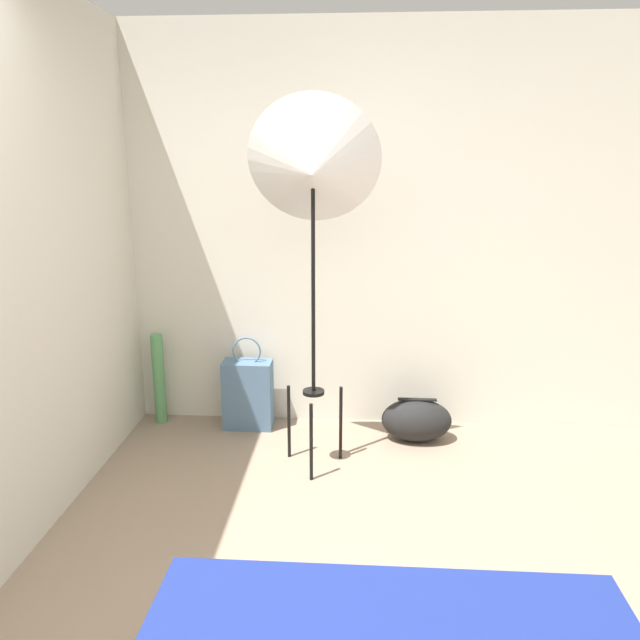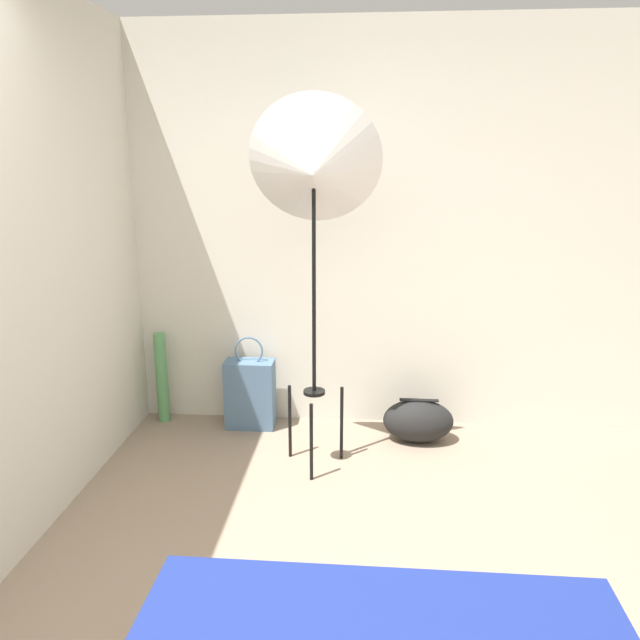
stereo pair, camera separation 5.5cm
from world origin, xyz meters
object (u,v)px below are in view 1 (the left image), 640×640
Objects in this scene: tote_bag at (248,394)px; duffel_bag at (416,420)px; paper_roll at (159,379)px; photo_umbrella at (313,170)px.

tote_bag is 1.13m from duffel_bag.
paper_roll is (-0.62, 0.04, 0.08)m from tote_bag.
duffel_bag is 0.71× the size of paper_roll.
photo_umbrella is at bearing -46.53° from tote_bag.
tote_bag is 1.01× the size of paper_roll.
photo_umbrella reaches higher than duffel_bag.
tote_bag is at bearing 133.47° from photo_umbrella.
photo_umbrella is 4.69× the size of duffel_bag.
duffel_bag is at bearing -5.82° from paper_roll.
photo_umbrella is 3.35× the size of paper_roll.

